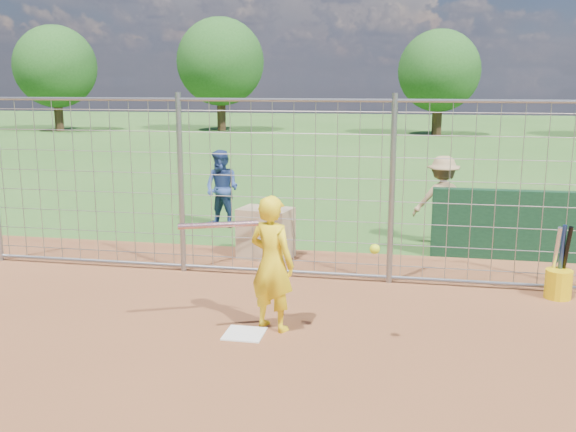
% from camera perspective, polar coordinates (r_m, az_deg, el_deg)
% --- Properties ---
extents(ground, '(100.00, 100.00, 0.00)m').
position_cam_1_polar(ground, '(7.40, -3.50, -9.92)').
color(ground, '#2D591E').
rests_on(ground, ground).
extents(home_plate, '(0.43, 0.43, 0.02)m').
position_cam_1_polar(home_plate, '(7.22, -3.90, -10.42)').
color(home_plate, silver).
rests_on(home_plate, ground).
extents(dugout_wall, '(2.60, 0.20, 1.10)m').
position_cam_1_polar(dugout_wall, '(10.62, 19.67, -0.77)').
color(dugout_wall, '#11381E').
rests_on(dugout_wall, ground).
extents(batter, '(0.66, 0.56, 1.54)m').
position_cam_1_polar(batter, '(7.13, -1.45, -4.23)').
color(batter, yellow).
rests_on(batter, ground).
extents(bystander_a, '(0.86, 0.76, 1.48)m').
position_cam_1_polar(bystander_a, '(12.28, -5.89, 2.41)').
color(bystander_a, navy).
rests_on(bystander_a, ground).
extents(bystander_c, '(1.09, 0.77, 1.52)m').
position_cam_1_polar(bystander_c, '(11.25, 13.54, 1.36)').
color(bystander_c, '#9C7D55').
rests_on(bystander_c, ground).
extents(equipment_bin, '(0.89, 0.70, 0.80)m').
position_cam_1_polar(equipment_bin, '(10.13, -1.99, -1.53)').
color(equipment_bin, tan).
rests_on(equipment_bin, ground).
extents(equipment_in_play, '(2.13, 0.38, 0.26)m').
position_cam_1_polar(equipment_in_play, '(6.79, -2.96, -1.30)').
color(equipment_in_play, silver).
rests_on(equipment_in_play, ground).
extents(bucket_with_bats, '(0.34, 0.38, 0.97)m').
position_cam_1_polar(bucket_with_bats, '(8.98, 22.92, -5.25)').
color(bucket_with_bats, yellow).
rests_on(bucket_with_bats, ground).
extents(backstop_fence, '(9.08, 0.08, 2.60)m').
position_cam_1_polar(backstop_fence, '(8.95, -0.44, 2.31)').
color(backstop_fence, gray).
rests_on(backstop_fence, ground).
extents(tree_line, '(44.66, 6.72, 6.48)m').
position_cam_1_polar(tree_line, '(34.82, 13.53, 13.12)').
color(tree_line, '#3F2B19').
rests_on(tree_line, ground).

